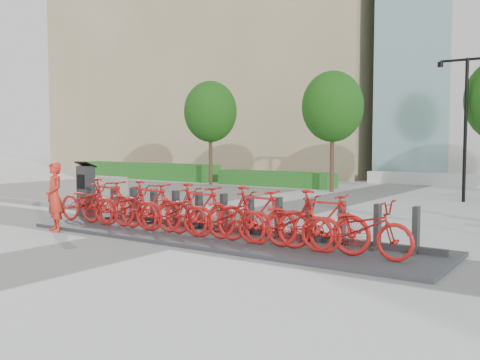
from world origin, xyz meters
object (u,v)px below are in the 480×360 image
Objects in this scene: bike_0 at (87,202)px; kiosk at (86,190)px; worker_red at (55,197)px; jersey_barrier at (105,186)px.

kiosk is (-0.87, 0.68, 0.21)m from bike_0.
kiosk is 1.98m from worker_red.
bike_0 is 1.30× the size of kiosk.
bike_0 is at bearing -39.49° from kiosk.
jersey_barrier is (-4.68, 4.77, -0.42)m from kiosk.
worker_red is 0.84× the size of jersey_barrier.
kiosk is at bearing -46.99° from jersey_barrier.
kiosk reaches higher than bike_0.
bike_0 is 1.13m from kiosk.
jersey_barrier is (-5.67, 6.49, -0.44)m from worker_red.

